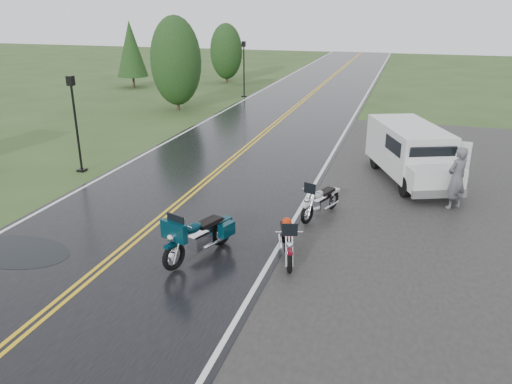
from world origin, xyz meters
TOP-DOWN VIEW (x-y plane):
  - ground at (0.00, 0.00)m, footprint 120.00×120.00m
  - road at (0.00, 10.00)m, footprint 8.00×100.00m
  - motorcycle_red at (4.38, -0.52)m, footprint 1.31×2.15m
  - motorcycle_teal at (1.75, -1.20)m, footprint 1.61×2.50m
  - motorcycle_silver at (4.22, 2.36)m, footprint 1.39×2.14m
  - van_white at (6.86, 5.48)m, footprint 3.69×5.43m
  - person_at_van at (8.32, 4.94)m, footprint 0.84×0.83m
  - lamp_post_near_left at (-5.01, 4.78)m, footprint 0.31×0.31m
  - lamp_post_far_left at (-4.22, 22.21)m, footprint 0.32×0.32m
  - tree_left_mid at (-6.58, 16.67)m, footprint 2.99×2.99m
  - tree_left_far at (-7.77, 28.43)m, footprint 2.59×2.59m
  - pine_left_far at (-13.73, 23.86)m, footprint 2.31×2.31m

SIDE VIEW (x-z plane):
  - ground at x=0.00m, z-range 0.00..0.00m
  - road at x=0.00m, z-range 0.00..0.04m
  - motorcycle_silver at x=4.22m, z-range 0.00..1.19m
  - motorcycle_red at x=4.38m, z-range 0.00..1.19m
  - motorcycle_teal at x=1.75m, z-range 0.00..1.39m
  - person_at_van at x=8.32m, z-range 0.00..1.95m
  - van_white at x=6.86m, z-range 0.00..2.00m
  - lamp_post_near_left at x=-5.01m, z-range 0.00..3.63m
  - lamp_post_far_left at x=-4.22m, z-range 0.00..3.75m
  - tree_left_far at x=-7.77m, z-range 0.00..3.98m
  - tree_left_mid at x=-6.58m, z-range 0.00..4.67m
  - pine_left_far at x=-13.73m, z-range 0.00..4.81m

